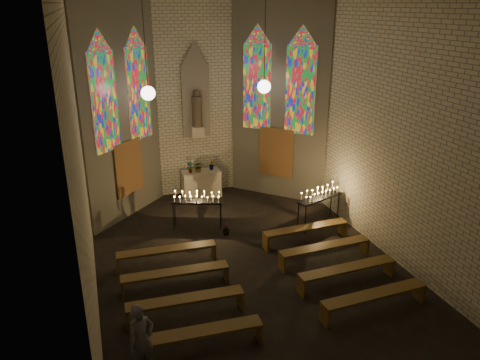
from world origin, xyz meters
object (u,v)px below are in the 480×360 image
votive_stand_left (197,199)px  votive_stand_right (320,195)px  altar (201,184)px  aisle_flower_pot (226,229)px  visitor (141,340)px

votive_stand_left → votive_stand_right: (3.76, -1.05, 0.05)m
altar → votive_stand_right: size_ratio=0.82×
aisle_flower_pot → votive_stand_left: votive_stand_left is taller
votive_stand_right → aisle_flower_pot: bearing=153.5°
altar → votive_stand_right: (3.00, -3.56, 0.55)m
aisle_flower_pot → visitor: bearing=-122.4°
altar → aisle_flower_pot: altar is taller
votive_stand_right → visitor: bearing=-163.4°
altar → aisle_flower_pot: size_ratio=3.50×
votive_stand_right → visitor: 7.86m
altar → visitor: bearing=-111.3°
altar → visitor: visitor is taller
aisle_flower_pot → votive_stand_left: size_ratio=0.25×
aisle_flower_pot → visitor: visitor is taller
votive_stand_left → votive_stand_right: votive_stand_right is taller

